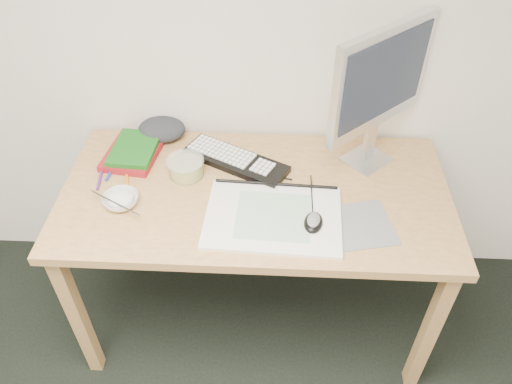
{
  "coord_description": "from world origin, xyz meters",
  "views": [
    {
      "loc": [
        0.34,
        0.11,
        1.96
      ],
      "look_at": [
        0.28,
        1.34,
        0.83
      ],
      "focal_mm": 35.0,
      "sensor_mm": 36.0,
      "label": 1
    }
  ],
  "objects_px": {
    "monitor": "(381,82)",
    "rice_bowl": "(121,200)",
    "sketchpad": "(273,217)",
    "keyboard": "(236,161)",
    "desk": "(255,207)"
  },
  "relations": [
    {
      "from": "sketchpad",
      "to": "keyboard",
      "type": "height_order",
      "value": "keyboard"
    },
    {
      "from": "desk",
      "to": "sketchpad",
      "type": "xyz_separation_m",
      "value": [
        0.07,
        -0.14,
        0.09
      ]
    },
    {
      "from": "sketchpad",
      "to": "rice_bowl",
      "type": "xyz_separation_m",
      "value": [
        -0.53,
        0.04,
        0.01
      ]
    },
    {
      "from": "desk",
      "to": "monitor",
      "type": "relative_size",
      "value": 2.59
    },
    {
      "from": "sketchpad",
      "to": "monitor",
      "type": "height_order",
      "value": "monitor"
    },
    {
      "from": "keyboard",
      "to": "desk",
      "type": "bearing_deg",
      "value": -33.8
    },
    {
      "from": "sketchpad",
      "to": "rice_bowl",
      "type": "relative_size",
      "value": 3.72
    },
    {
      "from": "desk",
      "to": "keyboard",
      "type": "relative_size",
      "value": 3.4
    },
    {
      "from": "desk",
      "to": "monitor",
      "type": "bearing_deg",
      "value": 25.52
    },
    {
      "from": "sketchpad",
      "to": "monitor",
      "type": "distance_m",
      "value": 0.59
    },
    {
      "from": "desk",
      "to": "sketchpad",
      "type": "bearing_deg",
      "value": -63.55
    },
    {
      "from": "monitor",
      "to": "rice_bowl",
      "type": "bearing_deg",
      "value": 155.73
    },
    {
      "from": "desk",
      "to": "rice_bowl",
      "type": "distance_m",
      "value": 0.48
    },
    {
      "from": "desk",
      "to": "sketchpad",
      "type": "relative_size",
      "value": 3.06
    },
    {
      "from": "rice_bowl",
      "to": "monitor",
      "type": "bearing_deg",
      "value": 18.34
    }
  ]
}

